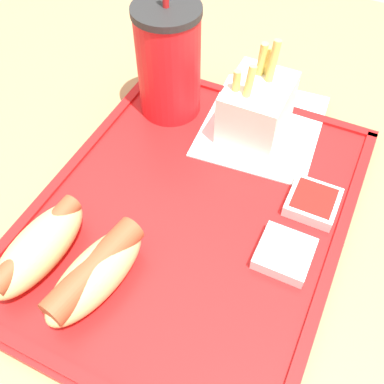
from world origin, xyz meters
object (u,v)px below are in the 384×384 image
hot_dog_far (39,247)px  hot_dog_near (96,273)px  sauce_cup_mayo (285,253)px  sauce_cup_ketchup (313,202)px  fries_carton (255,107)px  soda_cup (169,62)px

hot_dog_far → hot_dog_near: 0.07m
sauce_cup_mayo → sauce_cup_ketchup: same height
fries_carton → sauce_cup_ketchup: bearing=-129.8°
hot_dog_far → sauce_cup_mayo: hot_dog_far is taller
sauce_cup_ketchup → soda_cup: bearing=69.7°
hot_dog_near → soda_cup: bearing=12.3°
hot_dog_near → sauce_cup_ketchup: 0.24m
hot_dog_far → sauce_cup_ketchup: (0.18, -0.22, -0.02)m
soda_cup → fries_carton: 0.12m
hot_dog_near → fries_carton: bearing=-11.8°
hot_dog_near → sauce_cup_mayo: hot_dog_near is taller
sauce_cup_mayo → sauce_cup_ketchup: bearing=-5.8°
soda_cup → sauce_cup_mayo: 0.27m
hot_dog_far → fries_carton: size_ratio=1.01×
hot_dog_near → fries_carton: 0.27m
soda_cup → hot_dog_near: size_ratio=1.39×
soda_cup → hot_dog_far: soda_cup is taller
soda_cup → hot_dog_far: size_ratio=1.43×
soda_cup → sauce_cup_ketchup: bearing=-110.3°
hot_dog_far → fries_carton: fries_carton is taller
soda_cup → sauce_cup_ketchup: (-0.08, -0.22, -0.06)m
fries_carton → hot_dog_near: bearing=168.2°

